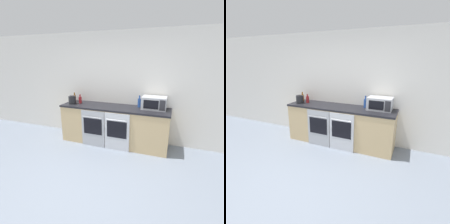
# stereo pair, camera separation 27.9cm
# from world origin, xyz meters

# --- Properties ---
(ground_plane) EXTENTS (16.00, 16.00, 0.00)m
(ground_plane) POSITION_xyz_m (0.00, 0.00, 0.00)
(ground_plane) COLOR gray
(wall_back) EXTENTS (10.00, 0.06, 2.60)m
(wall_back) POSITION_xyz_m (0.00, 2.22, 1.30)
(wall_back) COLOR silver
(wall_back) RESTS_ON ground_plane
(counter_back) EXTENTS (2.55, 0.67, 0.91)m
(counter_back) POSITION_xyz_m (0.00, 1.86, 0.46)
(counter_back) COLOR tan
(counter_back) RESTS_ON ground_plane
(oven_left) EXTENTS (0.56, 0.06, 0.86)m
(oven_left) POSITION_xyz_m (-0.40, 1.52, 0.44)
(oven_left) COLOR #A8AAAF
(oven_left) RESTS_ON ground_plane
(oven_right) EXTENTS (0.56, 0.06, 0.86)m
(oven_right) POSITION_xyz_m (0.18, 1.52, 0.44)
(oven_right) COLOR silver
(oven_right) RESTS_ON ground_plane
(microwave) EXTENTS (0.52, 0.36, 0.27)m
(microwave) POSITION_xyz_m (0.89, 1.97, 1.05)
(microwave) COLOR #B7BABF
(microwave) RESTS_ON counter_back
(bottle_blue) EXTENTS (0.07, 0.07, 0.27)m
(bottle_blue) POSITION_xyz_m (0.55, 2.01, 1.02)
(bottle_blue) COLOR #234793
(bottle_blue) RESTS_ON counter_back
(bottle_amber) EXTENTS (0.07, 0.07, 0.24)m
(bottle_amber) POSITION_xyz_m (-1.12, 1.99, 1.01)
(bottle_amber) COLOR #8C5114
(bottle_amber) RESTS_ON counter_back
(bottle_red) EXTENTS (0.08, 0.08, 0.22)m
(bottle_red) POSITION_xyz_m (-0.90, 1.89, 1.00)
(bottle_red) COLOR maroon
(bottle_red) RESTS_ON counter_back
(kettle) EXTENTS (0.18, 0.18, 0.20)m
(kettle) POSITION_xyz_m (-1.06, 1.77, 1.01)
(kettle) COLOR #232326
(kettle) RESTS_ON counter_back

